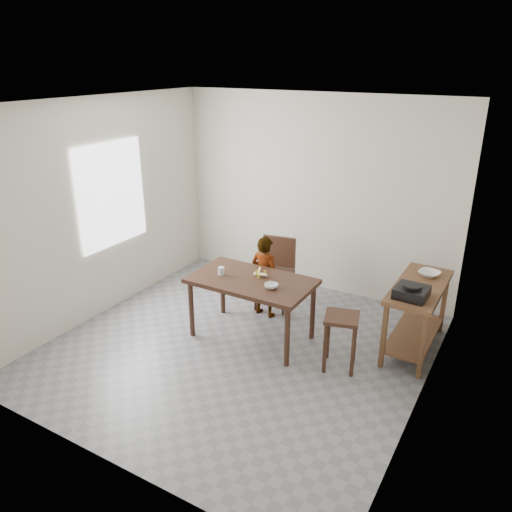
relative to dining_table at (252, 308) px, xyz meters
The scene contains 17 objects.
floor 0.50m from the dining_table, 90.00° to the right, with size 4.00×4.00×0.04m, color slate.
ceiling 2.36m from the dining_table, 90.00° to the right, with size 4.00×4.00×0.04m, color white.
wall_back 1.98m from the dining_table, 90.00° to the left, with size 4.00×0.04×2.70m, color beige.
wall_front 2.52m from the dining_table, 90.00° to the right, with size 4.00×0.04×2.70m, color beige.
wall_left 2.26m from the dining_table, behind, with size 0.04×4.00×2.70m, color beige.
wall_right 2.26m from the dining_table, ahead, with size 0.04×4.00×2.70m, color beige.
window_pane 2.27m from the dining_table, behind, with size 0.02×1.10×1.30m, color white.
dining_table is the anchor object (origin of this frame).
prep_counter 1.86m from the dining_table, 22.15° to the left, with size 0.50×1.20×0.80m, color brown, non-canonical shape.
child 0.60m from the dining_table, 103.91° to the left, with size 0.39×0.26×1.07m, color silver.
dining_chair 0.84m from the dining_table, 99.85° to the left, with size 0.44×0.44×0.92m, color #371F15, non-canonical shape.
stool 1.13m from the dining_table, ahead, with size 0.35×0.35×0.62m, color #371F15, non-canonical shape.
glass_tumbler 0.56m from the dining_table, 169.70° to the right, with size 0.07×0.07×0.09m, color silver.
small_bowl 0.51m from the dining_table, 17.21° to the right, with size 0.15×0.15×0.05m, color white.
banana 0.43m from the dining_table, 65.56° to the left, with size 0.18×0.13×0.06m, color #DFD450, non-canonical shape.
serving_bowl 2.06m from the dining_table, 29.54° to the left, with size 0.23×0.23×0.06m, color white.
gas_burner 1.81m from the dining_table, 11.60° to the left, with size 0.32×0.32×0.11m, color black.
Camera 1 is at (2.64, -4.15, 3.11)m, focal length 35.00 mm.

